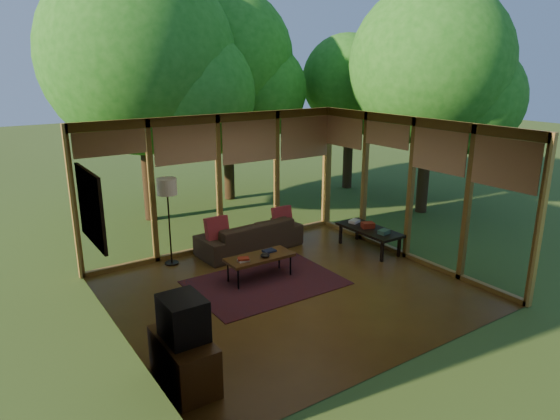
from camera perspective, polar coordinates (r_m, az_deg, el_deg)
floor at (r=8.40m, az=1.24°, el=-9.19°), size 5.50×5.50×0.00m
ceiling at (r=7.63m, az=1.36°, el=9.41°), size 5.50×5.50×0.00m
wall_left at (r=6.79m, az=-18.10°, el=-4.06°), size 0.04×5.00×2.70m
wall_front at (r=6.16m, az=14.89°, el=-5.90°), size 5.50×0.04×2.70m
window_wall_back at (r=9.99m, az=-7.00°, el=3.10°), size 5.50×0.12×2.70m
window_wall_right at (r=9.70m, az=14.70°, el=2.28°), size 0.12×5.00×2.70m
exterior_lawn at (r=19.17m, az=7.09°, el=5.34°), size 40.00×40.00×0.00m
tree_nw at (r=12.03m, az=-15.90°, el=16.45°), size 4.34×4.34×5.94m
tree_ne at (r=13.64m, az=-6.39°, el=16.84°), size 3.60×3.60×5.57m
tree_se at (r=12.65m, az=16.77°, el=15.56°), size 3.79×3.79×5.49m
tree_far at (r=14.87m, az=7.70°, el=14.42°), size 2.60×2.60×4.47m
rug at (r=8.67m, az=-1.66°, el=-8.29°), size 2.49×1.76×0.01m
sofa at (r=10.04m, az=-3.48°, el=-2.92°), size 2.18×0.96×0.62m
pillow_left at (r=9.57m, az=-7.23°, el=-2.16°), size 0.45×0.24×0.47m
pillow_right at (r=10.29m, az=0.24°, el=-0.79°), size 0.41×0.22×0.43m
ct_book_lower at (r=8.47m, az=-4.20°, el=-5.77°), size 0.19×0.15×0.03m
ct_book_upper at (r=8.46m, az=-4.21°, el=-5.57°), size 0.23×0.20×0.03m
ct_book_side at (r=8.86m, az=-1.24°, el=-4.68°), size 0.22×0.17×0.03m
ct_bowl at (r=8.61m, az=-1.72°, el=-5.19°), size 0.16×0.16×0.07m
media_cabinet at (r=6.17m, az=-10.91°, el=-16.55°), size 0.50×1.00×0.60m
television at (r=5.90m, az=-11.02°, el=-12.01°), size 0.45×0.55×0.50m
console_book_a at (r=9.87m, az=11.80°, el=-2.47°), size 0.24×0.19×0.08m
console_book_b at (r=10.17m, az=10.01°, el=-1.71°), size 0.29×0.25×0.11m
console_book_c at (r=10.45m, az=8.49°, el=-1.29°), size 0.26×0.22×0.06m
floor_lamp at (r=9.24m, az=-12.77°, el=2.07°), size 0.36×0.36×1.65m
coffee_table at (r=8.69m, az=-2.35°, el=-5.48°), size 1.20×0.50×0.43m
side_console at (r=10.16m, az=10.17°, el=-2.32°), size 0.60×1.40×0.46m
wall_painting at (r=8.04m, az=-20.79°, el=0.33°), size 0.06×1.35×1.15m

